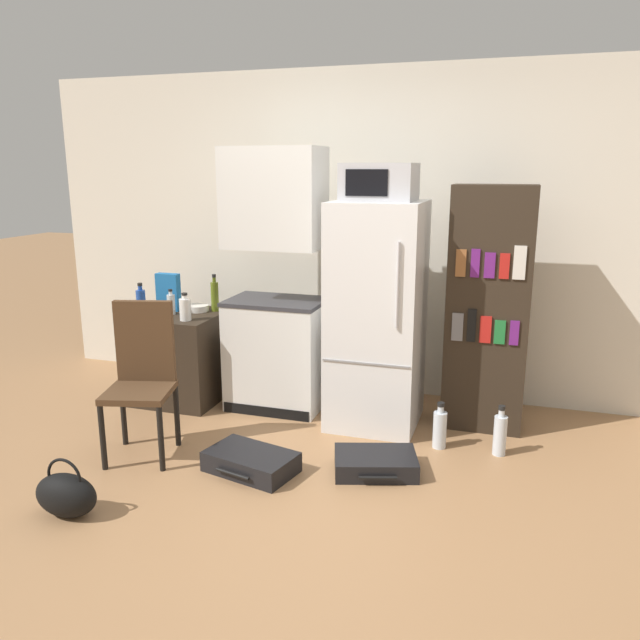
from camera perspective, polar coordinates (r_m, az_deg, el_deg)
name	(u,v)px	position (r m, az deg, el deg)	size (l,w,h in m)	color
ground_plane	(312,506)	(3.62, -0.74, -16.62)	(24.00, 24.00, 0.00)	#A3754C
wall_back	(414,237)	(5.05, 8.56, 7.55)	(6.40, 0.10, 2.59)	silver
side_table	(180,356)	(5.14, -12.64, -3.24)	(0.67, 0.65, 0.71)	#2D2319
kitchen_hutch	(276,290)	(4.73, -4.07, 2.71)	(0.73, 0.51, 1.98)	silver
refrigerator	(377,316)	(4.45, 5.21, 0.41)	(0.63, 0.67, 1.61)	white
microwave	(380,182)	(4.33, 5.47, 12.45)	(0.48, 0.41, 0.25)	#B7B7BC
bookshelf	(488,310)	(4.51, 15.08, 0.88)	(0.56, 0.33, 1.72)	#2D2319
bottle_olive_oil	(215,296)	(5.05, -9.60, 2.21)	(0.06, 0.06, 0.30)	#566619
bottle_blue_soda	(141,302)	(5.03, -16.05, 1.61)	(0.07, 0.07, 0.26)	#1E47A3
bottle_clear_short	(171,304)	(5.01, -13.46, 1.45)	(0.06, 0.06, 0.20)	silver
bottle_milk_white	(185,309)	(4.79, -12.23, 1.00)	(0.09, 0.09, 0.21)	white
bowl	(198,308)	(5.09, -11.12, 1.08)	(0.18, 0.18, 0.05)	silver
cereal_box	(168,292)	(5.14, -13.70, 2.50)	(0.19, 0.07, 0.30)	#1E66A8
chair	(142,368)	(4.19, -15.93, -4.25)	(0.49, 0.49, 1.00)	black
suitcase_large_flat	(251,462)	(3.97, -6.33, -12.76)	(0.60, 0.44, 0.13)	black
suitcase_small_flat	(376,463)	(3.95, 5.10, -12.90)	(0.58, 0.47, 0.12)	black
handbag	(66,494)	(3.73, -22.20, -14.55)	(0.36, 0.20, 0.33)	black
water_bottle_front	(500,434)	(4.28, 16.13, -9.99)	(0.08, 0.08, 0.34)	silver
water_bottle_middle	(440,429)	(4.30, 10.89, -9.73)	(0.09, 0.09, 0.32)	silver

